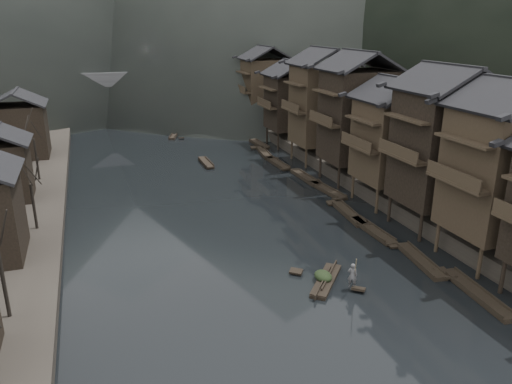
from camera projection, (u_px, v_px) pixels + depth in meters
name	position (u px, v px, depth m)	size (l,w,h in m)	color
water	(282.00, 288.00, 35.64)	(300.00, 300.00, 0.00)	black
right_bank	(391.00, 131.00, 81.80)	(40.00, 200.00, 1.80)	#2D2823
stilt_houses	(364.00, 109.00, 55.34)	(9.00, 67.60, 15.26)	black
bare_trees	(19.00, 201.00, 34.28)	(3.84, 43.60, 7.69)	black
moored_sampans	(290.00, 169.00, 63.60)	(2.97, 72.76, 0.47)	black
midriver_boats	(179.00, 137.00, 80.73)	(2.99, 35.30, 0.45)	black
stone_bridge	(149.00, 90.00, 98.49)	(40.00, 6.00, 9.00)	#4C4C4F
hero_sampan	(326.00, 280.00, 36.27)	(4.28, 4.88, 0.44)	black
cargo_heap	(323.00, 272.00, 36.20)	(1.22, 1.60, 0.73)	black
boatman	(353.00, 272.00, 34.93)	(0.68, 0.44, 1.86)	#555557
bamboo_pole	(358.00, 237.00, 34.11)	(0.06, 0.06, 4.47)	#8C7A51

